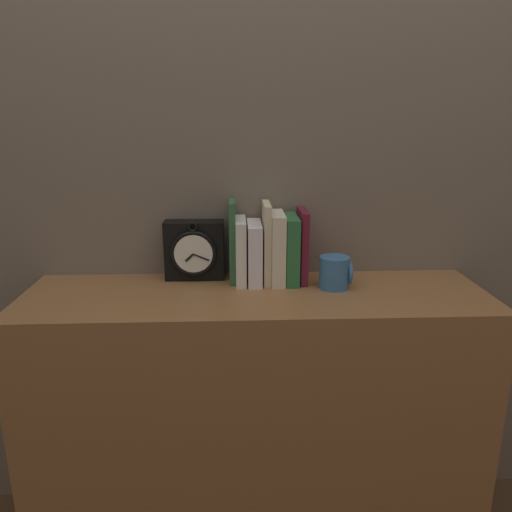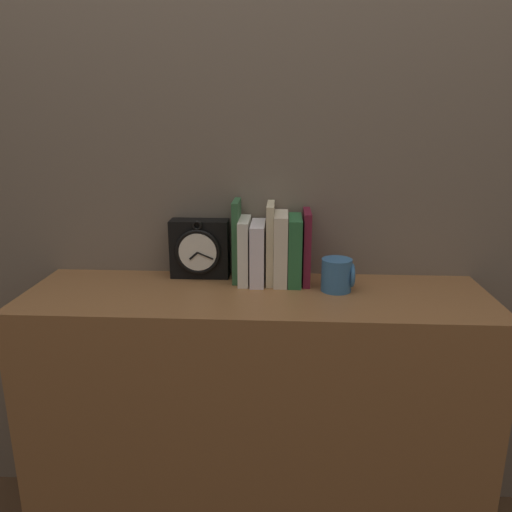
{
  "view_description": "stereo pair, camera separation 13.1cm",
  "coord_description": "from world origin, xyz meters",
  "px_view_note": "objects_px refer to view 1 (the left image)",
  "views": [
    {
      "loc": [
        -0.06,
        -1.31,
        1.29
      ],
      "look_at": [
        0.0,
        0.0,
        0.92
      ],
      "focal_mm": 35.0,
      "sensor_mm": 36.0,
      "label": 1
    },
    {
      "loc": [
        0.07,
        -1.31,
        1.29
      ],
      "look_at": [
        0.0,
        0.0,
        0.92
      ],
      "focal_mm": 35.0,
      "sensor_mm": 36.0,
      "label": 2
    }
  ],
  "objects_px": {
    "book_slot4_cream": "(277,248)",
    "book_slot6_maroon": "(302,246)",
    "clock": "(194,250)",
    "book_slot1_white": "(241,251)",
    "book_slot2_white": "(255,253)",
    "mug": "(335,272)",
    "book_slot3_cream": "(267,243)",
    "book_slot0_green": "(233,241)",
    "book_slot5_green": "(291,249)"
  },
  "relations": [
    {
      "from": "book_slot0_green",
      "to": "book_slot6_maroon",
      "type": "distance_m",
      "value": 0.21
    },
    {
      "from": "book_slot1_white",
      "to": "mug",
      "type": "relative_size",
      "value": 2.04
    },
    {
      "from": "book_slot1_white",
      "to": "book_slot3_cream",
      "type": "distance_m",
      "value": 0.08
    },
    {
      "from": "book_slot0_green",
      "to": "book_slot5_green",
      "type": "height_order",
      "value": "book_slot0_green"
    },
    {
      "from": "book_slot3_cream",
      "to": "book_slot6_maroon",
      "type": "height_order",
      "value": "book_slot3_cream"
    },
    {
      "from": "book_slot2_white",
      "to": "book_slot3_cream",
      "type": "bearing_deg",
      "value": 11.29
    },
    {
      "from": "book_slot3_cream",
      "to": "book_slot0_green",
      "type": "bearing_deg",
      "value": 174.63
    },
    {
      "from": "book_slot1_white",
      "to": "book_slot3_cream",
      "type": "relative_size",
      "value": 0.81
    },
    {
      "from": "clock",
      "to": "book_slot2_white",
      "type": "height_order",
      "value": "clock"
    },
    {
      "from": "book_slot2_white",
      "to": "book_slot4_cream",
      "type": "bearing_deg",
      "value": 1.69
    },
    {
      "from": "clock",
      "to": "book_slot0_green",
      "type": "relative_size",
      "value": 0.76
    },
    {
      "from": "clock",
      "to": "book_slot4_cream",
      "type": "height_order",
      "value": "book_slot4_cream"
    },
    {
      "from": "clock",
      "to": "book_slot0_green",
      "type": "distance_m",
      "value": 0.12
    },
    {
      "from": "book_slot6_maroon",
      "to": "clock",
      "type": "bearing_deg",
      "value": 174.83
    },
    {
      "from": "clock",
      "to": "book_slot6_maroon",
      "type": "relative_size",
      "value": 0.86
    },
    {
      "from": "book_slot0_green",
      "to": "book_slot1_white",
      "type": "height_order",
      "value": "book_slot0_green"
    },
    {
      "from": "book_slot1_white",
      "to": "book_slot2_white",
      "type": "relative_size",
      "value": 1.06
    },
    {
      "from": "clock",
      "to": "book_slot4_cream",
      "type": "distance_m",
      "value": 0.25
    },
    {
      "from": "book_slot6_maroon",
      "to": "book_slot3_cream",
      "type": "bearing_deg",
      "value": 179.93
    },
    {
      "from": "book_slot3_cream",
      "to": "book_slot2_white",
      "type": "bearing_deg",
      "value": -168.71
    },
    {
      "from": "clock",
      "to": "book_slot5_green",
      "type": "bearing_deg",
      "value": -6.89
    },
    {
      "from": "clock",
      "to": "book_slot6_maroon",
      "type": "bearing_deg",
      "value": -5.17
    },
    {
      "from": "book_slot3_cream",
      "to": "book_slot6_maroon",
      "type": "xyz_separation_m",
      "value": [
        0.11,
        -0.0,
        -0.01
      ]
    },
    {
      "from": "book_slot1_white",
      "to": "book_slot2_white",
      "type": "distance_m",
      "value": 0.04
    },
    {
      "from": "book_slot1_white",
      "to": "mug",
      "type": "xyz_separation_m",
      "value": [
        0.27,
        -0.07,
        -0.05
      ]
    },
    {
      "from": "book_slot5_green",
      "to": "mug",
      "type": "bearing_deg",
      "value": -30.4
    },
    {
      "from": "book_slot1_white",
      "to": "book_slot3_cream",
      "type": "height_order",
      "value": "book_slot3_cream"
    },
    {
      "from": "clock",
      "to": "book_slot4_cream",
      "type": "relative_size",
      "value": 0.89
    },
    {
      "from": "book_slot3_cream",
      "to": "book_slot5_green",
      "type": "height_order",
      "value": "book_slot3_cream"
    },
    {
      "from": "book_slot2_white",
      "to": "book_slot3_cream",
      "type": "relative_size",
      "value": 0.76
    },
    {
      "from": "book_slot6_maroon",
      "to": "mug",
      "type": "height_order",
      "value": "book_slot6_maroon"
    },
    {
      "from": "clock",
      "to": "book_slot5_green",
      "type": "height_order",
      "value": "book_slot5_green"
    },
    {
      "from": "book_slot1_white",
      "to": "book_slot5_green",
      "type": "relative_size",
      "value": 0.96
    },
    {
      "from": "book_slot5_green",
      "to": "book_slot6_maroon",
      "type": "height_order",
      "value": "book_slot6_maroon"
    },
    {
      "from": "book_slot1_white",
      "to": "book_slot5_green",
      "type": "bearing_deg",
      "value": -0.76
    },
    {
      "from": "clock",
      "to": "book_slot1_white",
      "type": "bearing_deg",
      "value": -13.23
    },
    {
      "from": "book_slot2_white",
      "to": "book_slot6_maroon",
      "type": "height_order",
      "value": "book_slot6_maroon"
    },
    {
      "from": "book_slot4_cream",
      "to": "book_slot6_maroon",
      "type": "distance_m",
      "value": 0.08
    },
    {
      "from": "book_slot3_cream",
      "to": "book_slot4_cream",
      "type": "bearing_deg",
      "value": -9.31
    },
    {
      "from": "book_slot0_green",
      "to": "book_slot6_maroon",
      "type": "height_order",
      "value": "book_slot0_green"
    },
    {
      "from": "book_slot1_white",
      "to": "book_slot3_cream",
      "type": "bearing_deg",
      "value": 2.82
    },
    {
      "from": "book_slot5_green",
      "to": "book_slot1_white",
      "type": "bearing_deg",
      "value": 179.24
    },
    {
      "from": "book_slot4_cream",
      "to": "mug",
      "type": "bearing_deg",
      "value": -23.86
    },
    {
      "from": "book_slot1_white",
      "to": "book_slot4_cream",
      "type": "bearing_deg",
      "value": -0.7
    },
    {
      "from": "book_slot4_cream",
      "to": "book_slot5_green",
      "type": "bearing_deg",
      "value": -0.91
    },
    {
      "from": "book_slot6_maroon",
      "to": "mug",
      "type": "bearing_deg",
      "value": -41.62
    },
    {
      "from": "book_slot6_maroon",
      "to": "mug",
      "type": "distance_m",
      "value": 0.13
    },
    {
      "from": "book_slot3_cream",
      "to": "book_slot4_cream",
      "type": "height_order",
      "value": "book_slot3_cream"
    },
    {
      "from": "book_slot1_white",
      "to": "book_slot6_maroon",
      "type": "relative_size",
      "value": 0.88
    },
    {
      "from": "book_slot5_green",
      "to": "book_slot6_maroon",
      "type": "xyz_separation_m",
      "value": [
        0.03,
        0.01,
        0.01
      ]
    }
  ]
}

